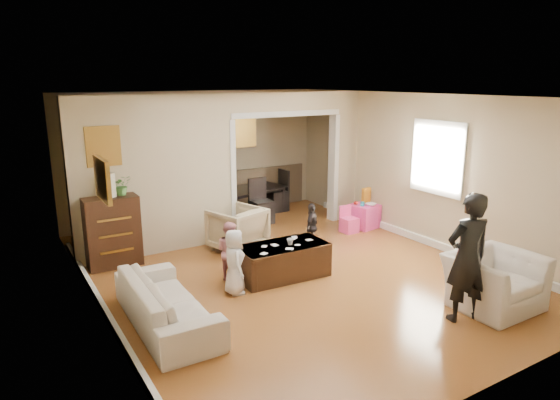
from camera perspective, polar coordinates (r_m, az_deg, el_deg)
floor at (r=7.59m, az=0.80°, el=-8.03°), size 7.00×7.00×0.00m
partition_left at (r=8.25m, az=-14.10°, el=2.77°), size 2.75×0.18×2.60m
partition_right at (r=10.07m, az=7.31°, el=5.05°), size 0.55×0.18×2.60m
partition_header at (r=9.16m, az=0.66°, el=11.36°), size 2.22×0.18×0.35m
window_pane at (r=8.64m, az=17.87°, el=4.69°), size 0.03×0.95×1.10m
framed_art_partition at (r=7.87m, az=-19.86°, el=5.89°), size 0.45×0.03×0.55m
framed_art_sofa_wall at (r=5.55m, az=-19.97°, el=2.27°), size 0.03×0.55×0.40m
framed_art_alcove at (r=10.63m, az=-4.10°, el=7.78°), size 0.45×0.03×0.55m
sofa at (r=6.05m, az=-13.08°, el=-11.47°), size 0.79×1.96×0.57m
armchair_back at (r=8.33m, az=-4.98°, el=-3.36°), size 0.99×1.01×0.74m
armchair_front at (r=6.86m, az=23.65°, el=-8.65°), size 1.06×0.93×0.69m
dresser at (r=8.00m, az=-18.93°, el=-3.46°), size 0.80×0.45×1.10m
table_lamp at (r=7.82m, az=-19.35°, el=1.66°), size 0.22×0.22×0.36m
potted_plant at (r=7.87m, az=-17.92°, el=1.64°), size 0.27×0.24×0.31m
coffee_table at (r=7.24m, az=0.27°, el=-7.07°), size 1.34×0.72×0.49m
coffee_cup at (r=7.15m, az=1.17°, el=-4.87°), size 0.10×0.10×0.09m
play_table at (r=9.72m, az=9.75°, el=-1.84°), size 0.55×0.55×0.45m
cereal_box at (r=9.77m, az=9.99°, el=0.53°), size 0.21×0.10×0.30m
cyan_cup at (r=9.55m, az=9.56°, el=-0.45°), size 0.08×0.08×0.08m
toy_block at (r=9.66m, az=8.81°, el=-0.34°), size 0.10×0.09×0.05m
play_bowl at (r=9.60m, az=10.50°, el=-0.52°), size 0.23×0.23×0.05m
dining_table at (r=10.41m, az=-3.89°, el=-0.24°), size 1.82×1.26×0.58m
adult_person at (r=6.22m, az=20.96°, el=-6.28°), size 0.64×0.49×1.58m
child_kneel_a at (r=6.66m, az=-5.32°, el=-7.17°), size 0.38×0.49×0.90m
child_kneel_b at (r=7.10m, az=-5.85°, el=-5.92°), size 0.44×0.50×0.87m
child_toddler at (r=8.33m, az=3.71°, el=-3.08°), size 0.50×0.44×0.81m
craft_papers at (r=7.16m, az=0.63°, el=-5.20°), size 0.99×0.53×0.00m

